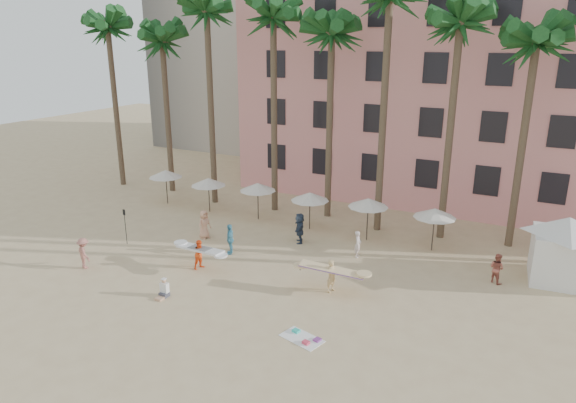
% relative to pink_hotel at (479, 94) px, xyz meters
% --- Properties ---
extents(ground, '(120.00, 120.00, 0.00)m').
position_rel_pink_hotel_xyz_m(ground, '(-7.00, -26.00, -8.00)').
color(ground, '#D1B789').
rests_on(ground, ground).
extents(pink_hotel, '(35.00, 14.00, 16.00)m').
position_rel_pink_hotel_xyz_m(pink_hotel, '(0.00, 0.00, 0.00)').
color(pink_hotel, pink).
rests_on(pink_hotel, ground).
extents(palm_row, '(44.40, 5.40, 16.30)m').
position_rel_pink_hotel_xyz_m(palm_row, '(-6.49, -11.00, 4.97)').
color(palm_row, brown).
rests_on(palm_row, ground).
extents(umbrella_row, '(22.50, 2.70, 2.73)m').
position_rel_pink_hotel_xyz_m(umbrella_row, '(-10.00, -13.50, -5.67)').
color(umbrella_row, '#332B23').
rests_on(umbrella_row, ground).
extents(cabana, '(4.87, 4.87, 3.50)m').
position_rel_pink_hotel_xyz_m(cabana, '(6.82, -14.40, -5.93)').
color(cabana, white).
rests_on(cabana, ground).
extents(beach_towel, '(2.00, 1.43, 0.14)m').
position_rel_pink_hotel_xyz_m(beach_towel, '(-2.69, -25.47, -7.97)').
color(beach_towel, white).
rests_on(beach_towel, ground).
extents(carrier_yellow, '(3.29, 1.28, 1.70)m').
position_rel_pink_hotel_xyz_m(carrier_yellow, '(-3.29, -20.99, -7.03)').
color(carrier_yellow, tan).
rests_on(carrier_yellow, ground).
extents(carrier_white, '(3.10, 1.18, 1.65)m').
position_rel_pink_hotel_xyz_m(carrier_white, '(-10.71, -21.79, -7.11)').
color(carrier_white, '#FF531A').
rests_on(carrier_white, ground).
extents(beachgoers, '(21.38, 10.18, 1.90)m').
position_rel_pink_hotel_xyz_m(beachgoers, '(-9.05, -18.63, -7.10)').
color(beachgoers, '#A9665A').
rests_on(beachgoers, ground).
extents(paddle, '(0.18, 0.04, 2.23)m').
position_rel_pink_hotel_xyz_m(paddle, '(-16.88, -21.01, -6.59)').
color(paddle, black).
rests_on(paddle, ground).
extents(seated_man, '(0.42, 0.73, 0.94)m').
position_rel_pink_hotel_xyz_m(seated_man, '(-10.33, -25.28, -7.67)').
color(seated_man, '#3F3F4C').
rests_on(seated_man, ground).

